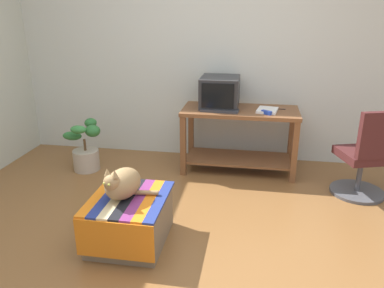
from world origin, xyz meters
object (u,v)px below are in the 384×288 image
keyboard (220,110)px  stapler (266,112)px  tv_monitor (220,92)px  book (267,110)px  desk (239,129)px  ottoman_with_blanket (130,219)px  office_chair (366,159)px  potted_plant (86,150)px  cat (122,183)px

keyboard → stapler: stapler is taller
tv_monitor → book: size_ratio=1.87×
desk → ottoman_with_blanket: (-0.76, -1.57, -0.29)m
keyboard → ottoman_with_blanket: size_ratio=0.59×
ottoman_with_blanket → stapler: (1.04, 1.40, 0.54)m
tv_monitor → stapler: bearing=-24.9°
desk → tv_monitor: 0.46m
office_chair → stapler: 1.05m
keyboard → tv_monitor: bearing=100.1°
office_chair → potted_plant: bearing=-20.8°
desk → book: 0.38m
office_chair → ottoman_with_blanket: bearing=11.7°
book → keyboard: bearing=-160.9°
potted_plant → tv_monitor: bearing=13.9°
ottoman_with_blanket → potted_plant: bearing=126.3°
office_chair → book: bearing=-41.1°
tv_monitor → potted_plant: (-1.47, -0.36, -0.64)m
ottoman_with_blanket → stapler: size_ratio=6.19×
tv_monitor → office_chair: tv_monitor is taller
stapler → ottoman_with_blanket: bearing=178.6°
ottoman_with_blanket → cat: cat is taller
desk → potted_plant: (-1.70, -0.29, -0.24)m
ottoman_with_blanket → potted_plant: potted_plant is taller
cat → office_chair: size_ratio=0.47×
keyboard → cat: 1.58m
desk → stapler: (0.28, -0.17, 0.25)m
tv_monitor → keyboard: 0.25m
ottoman_with_blanket → potted_plant: size_ratio=1.21×
keyboard → office_chair: size_ratio=0.45×
tv_monitor → ottoman_with_blanket: size_ratio=0.70×
potted_plant → stapler: bearing=3.6°
tv_monitor → potted_plant: bearing=-165.8°
tv_monitor → ottoman_with_blanket: 1.85m
desk → cat: size_ratio=3.03×
desk → office_chair: office_chair is taller
keyboard → cat: size_ratio=0.96×
desk → potted_plant: 1.74m
desk → potted_plant: desk is taller
book → potted_plant: bearing=-163.4°
keyboard → book: book is taller
tv_monitor → office_chair: 1.63m
keyboard → potted_plant: (-1.49, -0.16, -0.49)m
book → stapler: stapler is taller
ottoman_with_blanket → office_chair: office_chair is taller
desk → ottoman_with_blanket: 1.77m
potted_plant → cat: bearing=-55.0°
office_chair → stapler: office_chair is taller
cat → stapler: stapler is taller
tv_monitor → desk: bearing=-17.5°
cat → stapler: 1.79m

